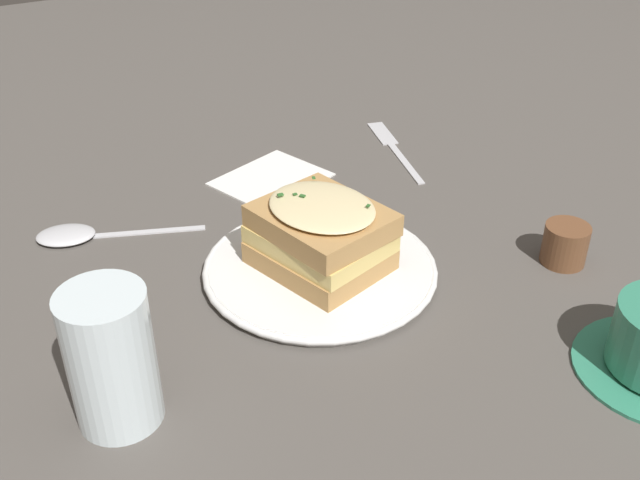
# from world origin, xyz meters

# --- Properties ---
(ground_plane) EXTENTS (2.40, 2.40, 0.00)m
(ground_plane) POSITION_xyz_m (0.00, 0.00, 0.00)
(ground_plane) COLOR #514C47
(dinner_plate) EXTENTS (0.24, 0.24, 0.01)m
(dinner_plate) POSITION_xyz_m (0.03, -0.01, 0.01)
(dinner_plate) COLOR white
(dinner_plate) RESTS_ON ground_plane
(sandwich) EXTENTS (0.13, 0.15, 0.07)m
(sandwich) POSITION_xyz_m (0.03, -0.01, 0.05)
(sandwich) COLOR #B2844C
(sandwich) RESTS_ON dinner_plate
(water_glass) EXTENTS (0.07, 0.07, 0.12)m
(water_glass) POSITION_xyz_m (0.26, 0.09, 0.06)
(water_glass) COLOR silver
(water_glass) RESTS_ON ground_plane
(fork) EXTENTS (0.06, 0.19, 0.00)m
(fork) POSITION_xyz_m (-0.20, -0.23, 0.00)
(fork) COLOR silver
(fork) RESTS_ON ground_plane
(spoon) EXTENTS (0.18, 0.09, 0.01)m
(spoon) POSITION_xyz_m (0.23, -0.20, 0.00)
(spoon) COLOR silver
(spoon) RESTS_ON ground_plane
(napkin) EXTENTS (0.15, 0.14, 0.00)m
(napkin) POSITION_xyz_m (-0.02, -0.21, 0.00)
(napkin) COLOR white
(napkin) RESTS_ON ground_plane
(condiment_pot) EXTENTS (0.05, 0.05, 0.04)m
(condiment_pot) POSITION_xyz_m (-0.20, 0.09, 0.02)
(condiment_pot) COLOR brown
(condiment_pot) RESTS_ON ground_plane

